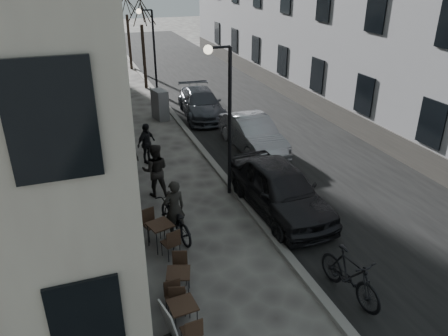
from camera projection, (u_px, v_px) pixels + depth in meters
ground at (319, 308)px, 10.16m from camera, size 120.00×120.00×0.00m
road at (231, 103)px, 24.96m from camera, size 7.30×60.00×0.00m
kerb at (169, 109)px, 23.81m from camera, size 0.25×60.00×0.12m
streetlamp_near at (225, 106)px, 13.87m from camera, size 0.90×0.28×5.09m
streetlamp_far at (151, 45)px, 24.08m from camera, size 0.90×0.28×5.09m
tree_near at (141, 11)px, 26.02m from camera, size 2.40×2.40×5.70m
tree_far at (126, 3)px, 31.12m from camera, size 2.40×2.40×5.70m
bistro_set_a at (183, 314)px, 9.39m from camera, size 0.62×1.44×0.83m
bistro_set_b at (179, 281)px, 10.38m from camera, size 0.77×1.41×0.81m
bistro_set_c at (161, 233)px, 12.15m from camera, size 0.84×1.58×0.90m
sign_board at (172, 329)px, 9.00m from camera, size 0.48×0.67×1.06m
utility_cabinet at (160, 105)px, 22.14m from camera, size 0.75×1.10×1.51m
bicycle at (175, 219)px, 12.68m from camera, size 1.06×2.15×1.08m
cyclist_rider at (174, 209)px, 12.53m from camera, size 0.71×0.53×1.77m
pedestrian_near at (155, 170)px, 14.73m from camera, size 1.05×0.90×1.87m
pedestrian_mid at (126, 158)px, 15.70m from camera, size 1.39×1.22×1.87m
pedestrian_far at (146, 143)px, 17.24m from camera, size 1.00×0.91×1.64m
car_near at (280, 189)px, 13.80m from camera, size 2.08×4.82×1.62m
car_mid at (253, 134)px, 18.52m from camera, size 1.61×4.38×1.43m
car_far at (201, 104)px, 22.58m from camera, size 2.35×4.86×1.36m
moped at (350, 275)px, 10.30m from camera, size 0.84×2.08×1.22m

